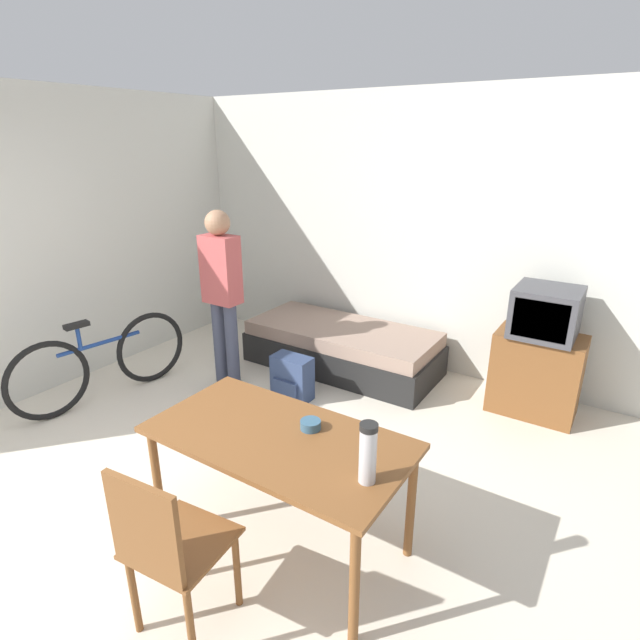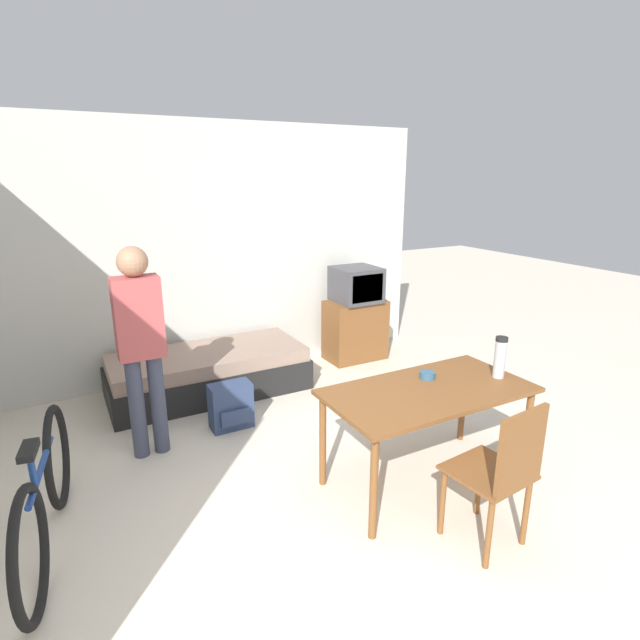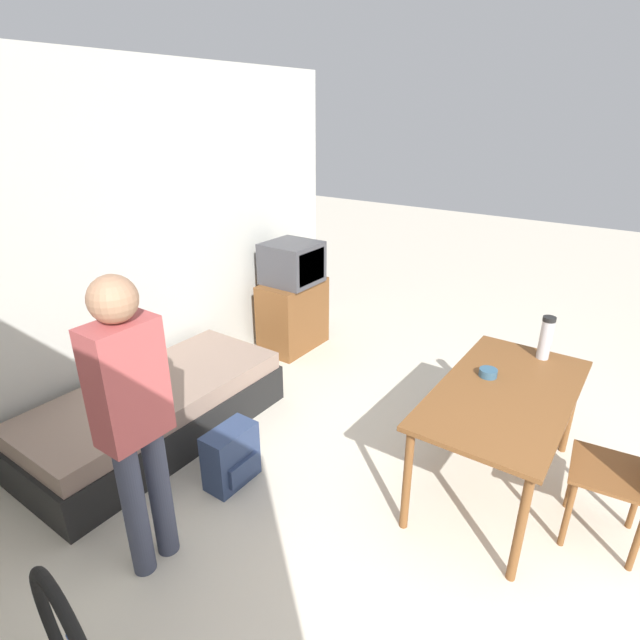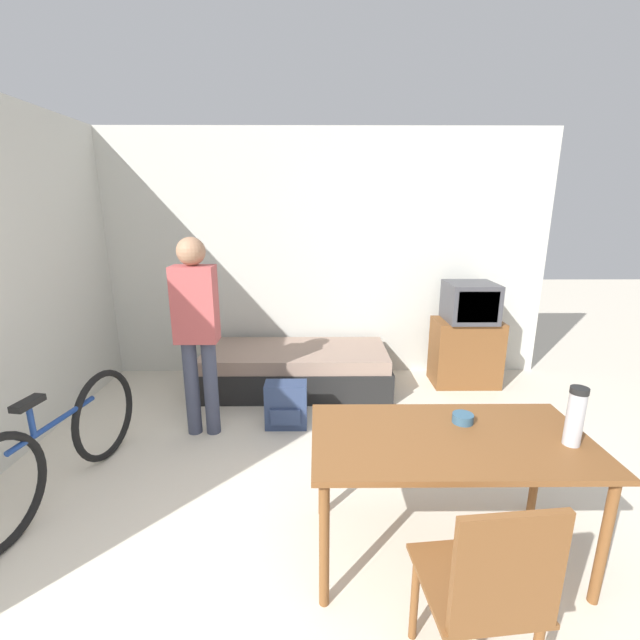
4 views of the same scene
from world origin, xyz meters
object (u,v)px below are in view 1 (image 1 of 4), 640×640
object	(u,v)px
tv	(539,355)
daybed	(342,347)
wooden_chair	(166,545)
thermos_flask	(368,451)
mate_bowl	(311,425)
bicycle	(103,362)
person_standing	(222,287)
backpack	(292,378)
dining_table	(279,447)

from	to	relation	value
tv	daybed	bearing A→B (deg)	-176.10
wooden_chair	thermos_flask	size ratio (longest dim) A/B	3.05
tv	wooden_chair	bearing A→B (deg)	-107.52
wooden_chair	mate_bowl	xyz separation A→B (m)	(0.18, 0.89, 0.22)
bicycle	thermos_flask	bearing A→B (deg)	-11.31
thermos_flask	mate_bowl	world-z (taller)	thermos_flask
person_standing	mate_bowl	size ratio (longest dim) A/B	14.47
bicycle	person_standing	world-z (taller)	person_standing
daybed	thermos_flask	world-z (taller)	thermos_flask
daybed	tv	size ratio (longest dim) A/B	1.75
daybed	backpack	bearing A→B (deg)	-93.10
dining_table	tv	bearing A→B (deg)	69.00
daybed	wooden_chair	xyz separation A→B (m)	(0.86, -3.00, 0.31)
person_standing	thermos_flask	xyz separation A→B (m)	(2.26, -1.42, -0.08)
daybed	wooden_chair	bearing A→B (deg)	-74.07
tv	bicycle	world-z (taller)	tv
daybed	person_standing	distance (m)	1.40
daybed	backpack	xyz separation A→B (m)	(-0.04, -0.82, -0.02)
dining_table	wooden_chair	bearing A→B (deg)	-95.46
wooden_chair	bicycle	size ratio (longest dim) A/B	0.58
daybed	mate_bowl	size ratio (longest dim) A/B	16.99
bicycle	mate_bowl	world-z (taller)	mate_bowl
bicycle	mate_bowl	size ratio (longest dim) A/B	14.15
person_standing	backpack	size ratio (longest dim) A/B	4.06
tv	mate_bowl	xyz separation A→B (m)	(-0.80, -2.23, 0.22)
wooden_chair	thermos_flask	bearing A→B (deg)	45.16
wooden_chair	person_standing	size ratio (longest dim) A/B	0.56
bicycle	person_standing	bearing A→B (deg)	48.55
tv	thermos_flask	bearing A→B (deg)	-97.60
bicycle	backpack	size ratio (longest dim) A/B	3.97
dining_table	wooden_chair	world-z (taller)	wooden_chair
bicycle	wooden_chair	bearing A→B (deg)	-28.37
tv	thermos_flask	world-z (taller)	tv
daybed	bicycle	world-z (taller)	bicycle
thermos_flask	dining_table	bearing A→B (deg)	172.49
thermos_flask	person_standing	bearing A→B (deg)	147.82
dining_table	thermos_flask	world-z (taller)	thermos_flask
person_standing	bicycle	bearing A→B (deg)	-131.45
person_standing	backpack	distance (m)	1.05
tv	wooden_chair	distance (m)	3.27
daybed	mate_bowl	bearing A→B (deg)	-63.79
bicycle	thermos_flask	distance (m)	3.10
daybed	mate_bowl	distance (m)	2.41
dining_table	thermos_flask	bearing A→B (deg)	-7.51
daybed	mate_bowl	world-z (taller)	mate_bowl
daybed	tv	bearing A→B (deg)	3.90
wooden_chair	backpack	size ratio (longest dim) A/B	2.29
daybed	bicycle	bearing A→B (deg)	-130.35
tv	dining_table	bearing A→B (deg)	-111.00
backpack	mate_bowl	bearing A→B (deg)	-50.01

